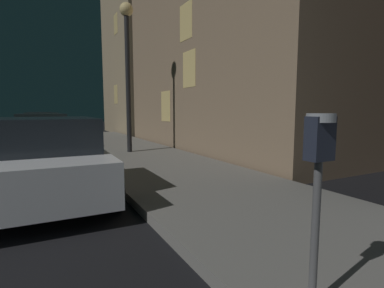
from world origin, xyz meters
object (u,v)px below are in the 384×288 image
parking_meter (319,163)px  car_blue (40,122)px  car_white (48,158)px  car_yellow_cab (41,126)px  car_green (42,132)px  street_lamp (127,53)px

parking_meter → car_blue: parking_meter is taller
parking_meter → car_white: (-1.56, 4.40, -0.49)m
parking_meter → car_yellow_cab: size_ratio=0.32×
parking_meter → car_green: bearing=97.9°
car_yellow_cab → street_lamp: 9.18m
car_green → street_lamp: street_lamp is taller
car_green → car_blue: (0.00, 12.03, 0.00)m
parking_meter → car_white: 4.69m
car_white → car_blue: size_ratio=0.93×
car_green → car_white: bearing=-90.0°
car_yellow_cab → car_blue: (-0.00, 6.42, -0.00)m
parking_meter → car_blue: bearing=93.8°
car_green → parking_meter: bearing=-82.1°
parking_meter → car_white: bearing=109.5°
car_white → car_green: bearing=90.0°
car_green → street_lamp: bearing=-46.8°
parking_meter → car_yellow_cab: (-1.55, 16.82, -0.48)m
car_green → car_blue: same height
car_blue → street_lamp: size_ratio=0.92×
car_yellow_cab → parking_meter: bearing=-84.7°
car_green → street_lamp: (2.60, -2.77, 2.71)m
parking_meter → car_green: size_ratio=0.32×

